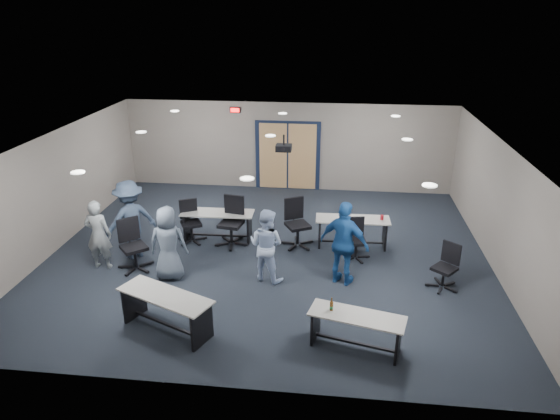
# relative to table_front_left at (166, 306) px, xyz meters

# --- Properties ---
(floor) EXTENTS (10.00, 10.00, 0.00)m
(floor) POSITION_rel_table_front_left_xyz_m (1.38, 3.18, -0.49)
(floor) COLOR black
(floor) RESTS_ON ground
(back_wall) EXTENTS (10.00, 0.04, 2.70)m
(back_wall) POSITION_rel_table_front_left_xyz_m (1.38, 7.68, 0.86)
(back_wall) COLOR gray
(back_wall) RESTS_ON floor
(front_wall) EXTENTS (10.00, 0.04, 2.70)m
(front_wall) POSITION_rel_table_front_left_xyz_m (1.38, -1.32, 0.86)
(front_wall) COLOR gray
(front_wall) RESTS_ON floor
(left_wall) EXTENTS (0.04, 9.00, 2.70)m
(left_wall) POSITION_rel_table_front_left_xyz_m (-3.62, 3.18, 0.86)
(left_wall) COLOR gray
(left_wall) RESTS_ON floor
(right_wall) EXTENTS (0.04, 9.00, 2.70)m
(right_wall) POSITION_rel_table_front_left_xyz_m (6.38, 3.18, 0.86)
(right_wall) COLOR gray
(right_wall) RESTS_ON floor
(ceiling) EXTENTS (10.00, 9.00, 0.04)m
(ceiling) POSITION_rel_table_front_left_xyz_m (1.38, 3.18, 2.21)
(ceiling) COLOR silver
(ceiling) RESTS_ON back_wall
(double_door) EXTENTS (2.00, 0.07, 2.20)m
(double_door) POSITION_rel_table_front_left_xyz_m (1.38, 7.64, 0.56)
(double_door) COLOR #101932
(double_door) RESTS_ON back_wall
(exit_sign) EXTENTS (0.32, 0.07, 0.18)m
(exit_sign) POSITION_rel_table_front_left_xyz_m (-0.22, 7.63, 1.96)
(exit_sign) COLOR black
(exit_sign) RESTS_ON back_wall
(ceiling_projector) EXTENTS (0.35, 0.32, 0.37)m
(ceiling_projector) POSITION_rel_table_front_left_xyz_m (1.68, 3.68, 1.91)
(ceiling_projector) COLOR black
(ceiling_projector) RESTS_ON ceiling
(ceiling_can_lights) EXTENTS (6.24, 5.74, 0.02)m
(ceiling_can_lights) POSITION_rel_table_front_left_xyz_m (1.38, 3.43, 2.18)
(ceiling_can_lights) COLOR white
(ceiling_can_lights) RESTS_ON ceiling
(table_front_left) EXTENTS (1.86, 1.26, 0.72)m
(table_front_left) POSITION_rel_table_front_left_xyz_m (0.00, 0.00, 0.00)
(table_front_left) COLOR #A8A69F
(table_front_left) RESTS_ON floor
(table_front_right) EXTENTS (1.66, 0.89, 0.88)m
(table_front_right) POSITION_rel_table_front_left_xyz_m (3.30, -0.13, -0.05)
(table_front_right) COLOR #A8A69F
(table_front_right) RESTS_ON floor
(table_back_left) EXTENTS (1.77, 0.62, 0.71)m
(table_back_left) POSITION_rel_table_front_left_xyz_m (0.05, 3.78, -0.01)
(table_back_left) COLOR #A8A69F
(table_back_left) RESTS_ON floor
(table_back_right) EXTENTS (1.75, 0.62, 0.82)m
(table_back_right) POSITION_rel_table_front_left_xyz_m (3.32, 3.77, -0.01)
(table_back_right) COLOR #A8A69F
(table_back_right) RESTS_ON floor
(chair_back_a) EXTENTS (0.88, 0.88, 1.04)m
(chair_back_a) POSITION_rel_table_front_left_xyz_m (-0.56, 3.56, 0.03)
(chair_back_a) COLOR black
(chair_back_a) RESTS_ON floor
(chair_back_b) EXTENTS (0.87, 0.87, 1.19)m
(chair_back_b) POSITION_rel_table_front_left_xyz_m (0.43, 3.50, 0.10)
(chair_back_b) COLOR black
(chair_back_b) RESTS_ON floor
(chair_back_c) EXTENTS (0.99, 0.99, 1.16)m
(chair_back_c) POSITION_rel_table_front_left_xyz_m (2.02, 3.62, 0.09)
(chair_back_c) COLOR black
(chair_back_c) RESTS_ON floor
(chair_back_d) EXTENTS (0.68, 0.68, 0.95)m
(chair_back_d) POSITION_rel_table_front_left_xyz_m (3.39, 3.12, -0.02)
(chair_back_d) COLOR black
(chair_back_d) RESTS_ON floor
(chair_loose_left) EXTENTS (1.00, 1.00, 1.13)m
(chair_loose_left) POSITION_rel_table_front_left_xyz_m (-1.41, 2.08, 0.07)
(chair_loose_left) COLOR black
(chair_loose_left) RESTS_ON floor
(chair_loose_right) EXTENTS (0.85, 0.85, 0.95)m
(chair_loose_right) POSITION_rel_table_front_left_xyz_m (5.13, 2.03, -0.01)
(chair_loose_right) COLOR black
(chair_loose_right) RESTS_ON floor
(person_gray) EXTENTS (0.58, 0.39, 1.58)m
(person_gray) POSITION_rel_table_front_left_xyz_m (-2.17, 2.07, 0.30)
(person_gray) COLOR #929B9F
(person_gray) RESTS_ON floor
(person_plaid) EXTENTS (0.82, 0.58, 1.60)m
(person_plaid) POSITION_rel_table_front_left_xyz_m (-0.53, 1.81, 0.31)
(person_plaid) COLOR slate
(person_plaid) RESTS_ON floor
(person_lightblue) EXTENTS (0.93, 0.83, 1.58)m
(person_lightblue) POSITION_rel_table_front_left_xyz_m (1.50, 1.99, 0.30)
(person_lightblue) COLOR #C0D7FF
(person_lightblue) RESTS_ON floor
(person_navy) EXTENTS (1.14, 0.84, 1.79)m
(person_navy) POSITION_rel_table_front_left_xyz_m (3.10, 2.01, 0.41)
(person_navy) COLOR #19498E
(person_navy) RESTS_ON floor
(person_back) EXTENTS (1.32, 1.31, 1.83)m
(person_back) POSITION_rel_table_front_left_xyz_m (-1.67, 2.65, 0.42)
(person_back) COLOR #374964
(person_back) RESTS_ON floor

